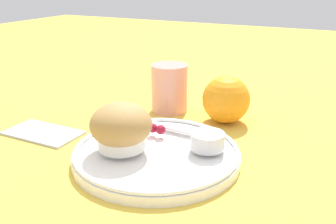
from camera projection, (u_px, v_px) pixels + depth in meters
ground_plane at (169, 154)px, 0.56m from camera, size 3.00×3.00×0.00m
plate at (157, 154)px, 0.54m from camera, size 0.24×0.24×0.02m
muffin at (121, 127)px, 0.53m from camera, size 0.09×0.09×0.07m
cream_ramekin at (207, 140)px, 0.53m from camera, size 0.05×0.05×0.02m
berry_pair at (157, 129)px, 0.59m from camera, size 0.03×0.02×0.02m
butter_knife at (173, 128)px, 0.60m from camera, size 0.16×0.02×0.00m
orange_fruit at (226, 99)px, 0.67m from camera, size 0.09×0.09×0.09m
juice_glass at (169, 88)px, 0.73m from camera, size 0.07×0.07×0.09m
folded_napkin at (43, 132)px, 0.63m from camera, size 0.13×0.07×0.01m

